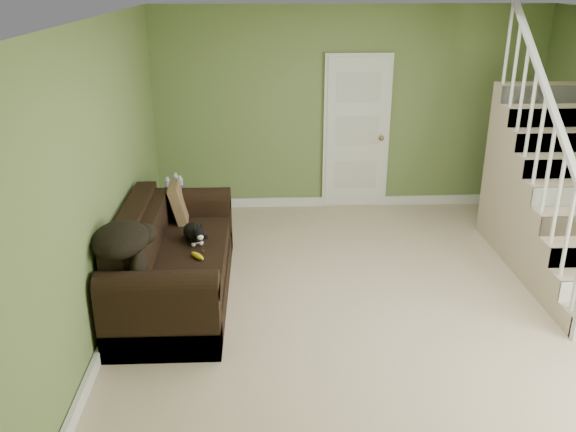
{
  "coord_description": "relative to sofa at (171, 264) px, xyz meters",
  "views": [
    {
      "loc": [
        -1.12,
        -5.0,
        2.93
      ],
      "look_at": [
        -0.9,
        0.27,
        0.83
      ],
      "focal_mm": 38.0,
      "sensor_mm": 36.0,
      "label": 1
    }
  ],
  "objects": [
    {
      "name": "throw_pillow",
      "position": [
        -0.0,
        0.79,
        0.34
      ],
      "size": [
        0.22,
        0.41,
        0.41
      ],
      "primitive_type": "cube",
      "rotation": [
        0.0,
        -0.24,
        0.07
      ],
      "color": "#4C331E",
      "rests_on": "sofa"
    },
    {
      "name": "baseboard_back",
      "position": [
        2.02,
        2.42,
        -0.28
      ],
      "size": [
        5.0,
        0.04,
        0.12
      ],
      "primitive_type": "cube",
      "color": "white",
      "rests_on": "floor"
    },
    {
      "name": "door",
      "position": [
        2.12,
        2.41,
        0.67
      ],
      "size": [
        0.86,
        0.12,
        2.02
      ],
      "color": "white",
      "rests_on": "floor"
    },
    {
      "name": "sofa",
      "position": [
        0.0,
        0.0,
        0.0
      ],
      "size": [
        0.97,
        2.25,
        0.89
      ],
      "color": "black",
      "rests_on": "floor"
    },
    {
      "name": "wall_left",
      "position": [
        -0.48,
        -0.3,
        0.96
      ],
      "size": [
        0.04,
        5.5,
        2.6
      ],
      "primitive_type": "cube",
      "color": "olive",
      "rests_on": "floor"
    },
    {
      "name": "floor",
      "position": [
        2.02,
        -0.3,
        -0.34
      ],
      "size": [
        5.0,
        5.5,
        0.01
      ],
      "primitive_type": "cube",
      "color": "tan",
      "rests_on": "ground"
    },
    {
      "name": "wall_front",
      "position": [
        2.02,
        -3.05,
        0.96
      ],
      "size": [
        5.0,
        0.04,
        2.6
      ],
      "primitive_type": "cube",
      "color": "olive",
      "rests_on": "floor"
    },
    {
      "name": "staircase",
      "position": [
        4.01,
        0.67,
        0.3
      ],
      "size": [
        1.0,
        2.51,
        2.82
      ],
      "color": "tan",
      "rests_on": "floor"
    },
    {
      "name": "banana",
      "position": [
        0.28,
        -0.18,
        0.17
      ],
      "size": [
        0.16,
        0.18,
        0.05
      ],
      "primitive_type": "ellipsoid",
      "rotation": [
        0.0,
        0.0,
        0.67
      ],
      "color": "#FDF51C",
      "rests_on": "sofa"
    },
    {
      "name": "ceiling",
      "position": [
        2.02,
        -0.3,
        2.26
      ],
      "size": [
        5.0,
        5.5,
        0.01
      ],
      "primitive_type": "cube",
      "color": "white",
      "rests_on": "wall_back"
    },
    {
      "name": "side_table",
      "position": [
        -0.12,
        1.39,
        -0.05
      ],
      "size": [
        0.58,
        0.58,
        0.79
      ],
      "rotation": [
        0.0,
        0.0,
        -0.29
      ],
      "color": "black",
      "rests_on": "floor"
    },
    {
      "name": "wall_back",
      "position": [
        2.02,
        2.45,
        0.96
      ],
      "size": [
        5.0,
        0.04,
        2.6
      ],
      "primitive_type": "cube",
      "color": "olive",
      "rests_on": "floor"
    },
    {
      "name": "baseboard_left",
      "position": [
        -0.45,
        -0.3,
        -0.28
      ],
      "size": [
        0.04,
        5.5,
        0.12
      ],
      "primitive_type": "cube",
      "color": "white",
      "rests_on": "floor"
    },
    {
      "name": "throw_blanket",
      "position": [
        -0.27,
        -0.71,
        0.58
      ],
      "size": [
        0.59,
        0.69,
        0.25
      ],
      "primitive_type": "ellipsoid",
      "rotation": [
        0.0,
        0.0,
        -0.26
      ],
      "color": "black",
      "rests_on": "sofa"
    },
    {
      "name": "cat",
      "position": [
        0.21,
        0.18,
        0.24
      ],
      "size": [
        0.33,
        0.51,
        0.25
      ],
      "rotation": [
        0.0,
        0.0,
        0.37
      ],
      "color": "black",
      "rests_on": "sofa"
    }
  ]
}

